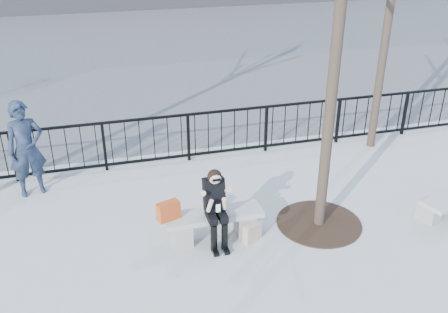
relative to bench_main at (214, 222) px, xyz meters
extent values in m
plane|color=#A3A39E|center=(0.00, 0.00, -0.30)|extent=(120.00, 120.00, 0.00)
cube|color=#474747|center=(0.00, 15.00, -0.30)|extent=(60.00, 23.00, 0.01)
cube|color=black|center=(0.00, 3.00, 0.78)|extent=(14.00, 0.05, 0.05)
cube|color=black|center=(0.00, 3.00, -0.18)|extent=(14.00, 0.05, 0.05)
cylinder|color=black|center=(1.90, -0.10, 3.45)|extent=(0.18, 0.18, 7.50)
cylinder|color=black|center=(1.90, -0.10, -0.29)|extent=(1.50, 1.50, 0.02)
cube|color=slate|center=(-0.55, 0.00, -0.10)|extent=(0.32, 0.38, 0.40)
cube|color=slate|center=(0.55, 0.00, -0.10)|extent=(0.32, 0.38, 0.40)
cube|color=gray|center=(0.00, 0.00, 0.14)|extent=(1.65, 0.46, 0.09)
cube|color=slate|center=(3.85, -0.51, -0.11)|extent=(0.30, 0.36, 0.38)
cube|color=#B64116|center=(-0.75, 0.02, 0.34)|extent=(0.41, 0.28, 0.30)
cube|color=beige|center=(0.60, -0.26, -0.14)|extent=(0.37, 0.28, 0.33)
imported|color=black|center=(-3.04, 2.40, 0.65)|extent=(0.79, 0.63, 1.90)
camera|label=1|loc=(-1.70, -6.80, 4.69)|focal=40.00mm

